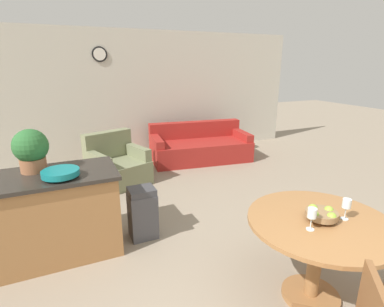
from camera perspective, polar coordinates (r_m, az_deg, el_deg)
wall_back at (r=6.70m, az=-11.69°, el=10.76°), size 8.00×0.09×2.70m
dining_table at (r=2.84m, az=22.89°, el=-14.72°), size 1.20×1.20×0.78m
fruit_bowl at (r=2.73m, az=23.45°, el=-10.51°), size 0.26×0.26×0.11m
wine_glass_left at (r=2.53m, az=21.90°, el=-10.66°), size 0.07×0.07×0.18m
wine_glass_right at (r=2.80m, az=27.37°, el=-8.62°), size 0.07×0.07×0.18m
kitchen_island at (r=3.59m, az=-25.49°, el=-10.64°), size 1.44×0.76×0.93m
teal_bowl at (r=3.23m, az=-23.76°, el=-3.40°), size 0.36×0.36×0.08m
potted_plant at (r=3.50m, az=-28.33°, el=0.71°), size 0.35×0.35×0.45m
trash_bin at (r=3.68m, az=-9.38°, el=-11.11°), size 0.31×0.27×0.63m
couch at (r=6.50m, az=1.46°, el=1.23°), size 2.17×1.25×0.77m
armchair at (r=5.40m, az=-14.11°, el=-2.37°), size 1.10×1.10×0.87m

